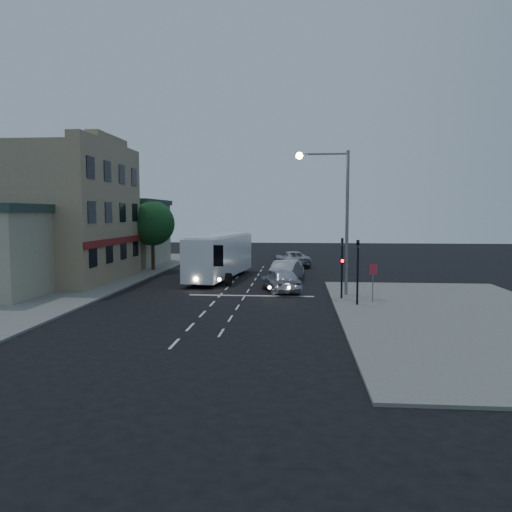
# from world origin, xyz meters

# --- Properties ---
(ground) EXTENTS (120.00, 120.00, 0.00)m
(ground) POSITION_xyz_m (0.00, 0.00, 0.00)
(ground) COLOR black
(sidewalk_near) EXTENTS (12.00, 24.00, 0.12)m
(sidewalk_near) POSITION_xyz_m (13.00, -4.00, 0.06)
(sidewalk_near) COLOR slate
(sidewalk_near) RESTS_ON ground
(sidewalk_far) EXTENTS (12.00, 50.00, 0.12)m
(sidewalk_far) POSITION_xyz_m (-13.00, 8.00, 0.06)
(sidewalk_far) COLOR slate
(sidewalk_far) RESTS_ON ground
(road_markings) EXTENTS (8.00, 30.55, 0.01)m
(road_markings) POSITION_xyz_m (1.29, 3.31, 0.00)
(road_markings) COLOR silver
(road_markings) RESTS_ON ground
(tour_bus) EXTENTS (3.93, 11.86, 3.57)m
(tour_bus) POSITION_xyz_m (-1.22, 10.01, 1.93)
(tour_bus) COLOR white
(tour_bus) RESTS_ON ground
(car_suv) EXTENTS (3.23, 5.07, 1.61)m
(car_suv) POSITION_xyz_m (3.81, 3.80, 0.80)
(car_suv) COLOR silver
(car_suv) RESTS_ON ground
(car_sedan_a) EXTENTS (2.59, 5.23, 1.65)m
(car_sedan_a) POSITION_xyz_m (4.14, 8.95, 0.82)
(car_sedan_a) COLOR #B9B9B9
(car_sedan_a) RESTS_ON ground
(car_sedan_b) EXTENTS (2.23, 4.76, 1.34)m
(car_sedan_b) POSITION_xyz_m (4.43, 13.97, 0.67)
(car_sedan_b) COLOR silver
(car_sedan_b) RESTS_ON ground
(car_sedan_c) EXTENTS (3.96, 5.96, 1.52)m
(car_sedan_c) POSITION_xyz_m (4.39, 19.98, 0.76)
(car_sedan_c) COLOR #ACAEB5
(car_sedan_c) RESTS_ON ground
(traffic_signal_main) EXTENTS (0.25, 0.35, 4.10)m
(traffic_signal_main) POSITION_xyz_m (7.60, 0.78, 2.42)
(traffic_signal_main) COLOR black
(traffic_signal_main) RESTS_ON sidewalk_near
(traffic_signal_side) EXTENTS (0.18, 0.15, 4.10)m
(traffic_signal_side) POSITION_xyz_m (8.30, -1.20, 2.42)
(traffic_signal_side) COLOR black
(traffic_signal_side) RESTS_ON sidewalk_near
(regulatory_sign) EXTENTS (0.45, 0.12, 2.20)m
(regulatory_sign) POSITION_xyz_m (9.30, -0.24, 1.60)
(regulatory_sign) COLOR slate
(regulatory_sign) RESTS_ON sidewalk_near
(streetlight) EXTENTS (3.32, 0.44, 9.00)m
(streetlight) POSITION_xyz_m (7.34, 2.20, 5.73)
(streetlight) COLOR slate
(streetlight) RESTS_ON sidewalk_near
(main_building) EXTENTS (10.12, 12.00, 11.00)m
(main_building) POSITION_xyz_m (-13.96, 8.00, 5.16)
(main_building) COLOR tan
(main_building) RESTS_ON sidewalk_far
(low_building_north) EXTENTS (9.40, 9.40, 6.50)m
(low_building_north) POSITION_xyz_m (-13.50, 20.00, 3.39)
(low_building_north) COLOR gray
(low_building_north) RESTS_ON sidewalk_far
(street_tree) EXTENTS (4.00, 4.00, 6.20)m
(street_tree) POSITION_xyz_m (-8.21, 15.02, 4.50)
(street_tree) COLOR black
(street_tree) RESTS_ON sidewalk_far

